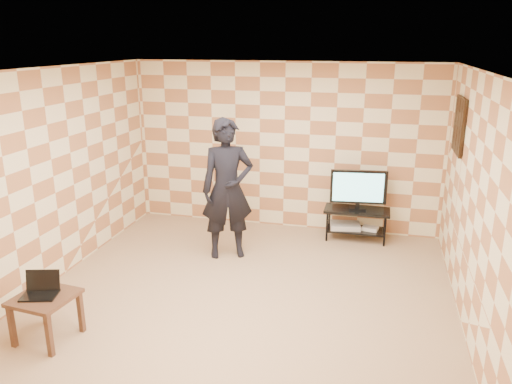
# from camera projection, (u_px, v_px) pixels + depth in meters

# --- Properties ---
(floor) EXTENTS (5.00, 5.00, 0.00)m
(floor) POSITION_uv_depth(u_px,v_px,m) (244.00, 295.00, 6.13)
(floor) COLOR tan
(floor) RESTS_ON ground
(wall_back) EXTENTS (5.00, 0.02, 2.70)m
(wall_back) POSITION_uv_depth(u_px,v_px,m) (284.00, 147.00, 8.06)
(wall_back) COLOR beige
(wall_back) RESTS_ON ground
(wall_front) EXTENTS (5.00, 0.02, 2.70)m
(wall_front) POSITION_uv_depth(u_px,v_px,m) (147.00, 292.00, 3.42)
(wall_front) COLOR beige
(wall_front) RESTS_ON ground
(wall_left) EXTENTS (0.02, 5.00, 2.70)m
(wall_left) POSITION_uv_depth(u_px,v_px,m) (53.00, 176.00, 6.31)
(wall_left) COLOR beige
(wall_left) RESTS_ON ground
(wall_right) EXTENTS (0.02, 5.00, 2.70)m
(wall_right) POSITION_uv_depth(u_px,v_px,m) (476.00, 207.00, 5.16)
(wall_right) COLOR beige
(wall_right) RESTS_ON ground
(ceiling) EXTENTS (5.00, 5.00, 0.02)m
(ceiling) POSITION_uv_depth(u_px,v_px,m) (243.00, 70.00, 5.34)
(ceiling) COLOR white
(ceiling) RESTS_ON wall_back
(wall_art) EXTENTS (0.04, 0.72, 0.72)m
(wall_art) POSITION_uv_depth(u_px,v_px,m) (459.00, 125.00, 6.43)
(wall_art) COLOR black
(wall_art) RESTS_ON wall_right
(tv_stand) EXTENTS (0.99, 0.45, 0.50)m
(tv_stand) POSITION_uv_depth(u_px,v_px,m) (357.00, 217.00, 7.75)
(tv_stand) COLOR black
(tv_stand) RESTS_ON floor
(tv) EXTENTS (0.85, 0.19, 0.62)m
(tv) POSITION_uv_depth(u_px,v_px,m) (358.00, 188.00, 7.61)
(tv) COLOR black
(tv) RESTS_ON tv_stand
(dvd_player) EXTENTS (0.50, 0.39, 0.08)m
(dvd_player) POSITION_uv_depth(u_px,v_px,m) (345.00, 226.00, 7.84)
(dvd_player) COLOR #ACACAF
(dvd_player) RESTS_ON tv_stand
(game_console) EXTENTS (0.27, 0.22, 0.05)m
(game_console) POSITION_uv_depth(u_px,v_px,m) (370.00, 228.00, 7.75)
(game_console) COLOR silver
(game_console) RESTS_ON tv_stand
(side_table) EXTENTS (0.62, 0.62, 0.50)m
(side_table) POSITION_uv_depth(u_px,v_px,m) (45.00, 304.00, 5.12)
(side_table) COLOR #372517
(side_table) RESTS_ON floor
(laptop) EXTENTS (0.41, 0.36, 0.23)m
(laptop) POSITION_uv_depth(u_px,v_px,m) (41.00, 290.00, 5.12)
(laptop) COLOR black
(laptop) RESTS_ON side_table
(person) EXTENTS (0.86, 0.73, 2.00)m
(person) POSITION_uv_depth(u_px,v_px,m) (227.00, 189.00, 7.00)
(person) COLOR black
(person) RESTS_ON floor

